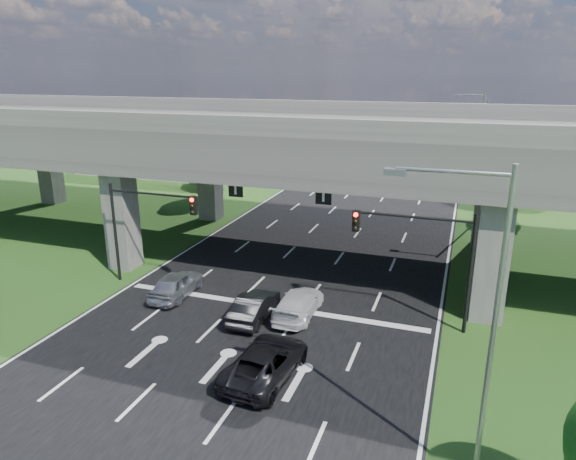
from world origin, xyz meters
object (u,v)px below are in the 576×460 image
Objects in this scene: signal_left at (144,217)px; car_silver at (177,284)px; signal_right at (424,247)px; streetlight_beyond at (477,132)px; streetlight_near at (481,311)px; car_trailing at (265,362)px; streetlight_far at (477,153)px; car_dark at (254,307)px; car_white at (298,304)px.

signal_left is 4.32m from car_silver.
streetlight_beyond reaches higher than signal_right.
streetlight_near is 9.89m from car_trailing.
streetlight_beyond is at bearing -95.96° from car_trailing.
streetlight_near and streetlight_far have the same top height.
signal_left is 1.44× the size of car_dark.
signal_right is 1.32× the size of car_white.
signal_right is at bearing -93.61° from streetlight_beyond.
car_dark is at bearing -114.93° from streetlight_far.
car_dark is 0.83× the size of car_trailing.
car_white is (7.20, 0.00, -0.05)m from car_silver.
streetlight_far reaches higher than car_white.
streetlight_far is 1.99× the size of car_trailing.
signal_left is 20.56m from streetlight_near.
streetlight_beyond is at bearing -106.62° from car_dark.
signal_right reaches higher than car_silver.
streetlight_far reaches higher than car_dark.
car_dark is at bearing 28.84° from car_white.
car_white is (-8.30, 9.00, -5.16)m from streetlight_near.
signal_left reaches higher than car_white.
signal_right is 1.00× the size of signal_left.
car_silver is at bearing -21.25° from signal_left.
streetlight_beyond is 40.44m from car_silver.
streetlight_near is at bearing -77.12° from signal_right.
car_silver is (-15.50, 9.00, -5.10)m from streetlight_near.
streetlight_beyond is at bearing 90.00° from streetlight_far.
car_white is at bearing -151.97° from car_dark.
car_white is (9.62, -0.94, -3.50)m from signal_left.
car_dark is (-10.29, -38.13, -5.13)m from streetlight_beyond.
car_trailing reaches higher than car_white.
streetlight_near reaches higher than car_white.
car_white is (-8.30, -37.00, -5.16)m from streetlight_beyond.
car_trailing is (-7.82, 3.24, -5.12)m from streetlight_near.
streetlight_far is at bearing 90.00° from streetlight_near.
car_silver is at bearing 149.85° from streetlight_near.
streetlight_near is 30.00m from streetlight_far.
car_white is (1.99, 1.13, -0.02)m from car_dark.
car_silver is at bearing -0.71° from car_white.
signal_right and signal_left have the same top height.
streetlight_far is 2.39× the size of car_silver.
signal_left is at bearing -23.45° from car_silver.
streetlight_beyond is 39.82m from car_dark.
signal_left reaches higher than car_silver.
signal_left reaches higher than car_trailing.
streetlight_near is at bearing -90.00° from streetlight_far.
car_trailing is (2.46, -4.63, 0.01)m from car_dark.
car_dark is at bearing 165.59° from car_silver.
signal_left is 26.95m from streetlight_far.
streetlight_far is (0.00, 30.00, 0.00)m from streetlight_near.
signal_right is at bearing 102.88° from streetlight_near.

